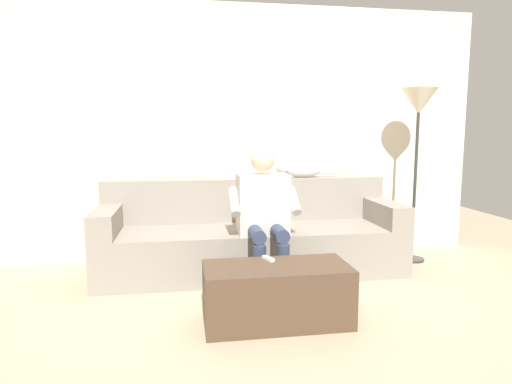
{
  "coord_description": "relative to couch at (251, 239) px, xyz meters",
  "views": [
    {
      "loc": [
        0.59,
        3.74,
        1.26
      ],
      "look_at": [
        0.0,
        0.15,
        0.76
      ],
      "focal_mm": 31.37,
      "sensor_mm": 36.0,
      "label": 1
    }
  ],
  "objects": [
    {
      "name": "coffee_table",
      "position": [
        0.0,
        1.13,
        -0.1
      ],
      "size": [
        0.95,
        0.45,
        0.39
      ],
      "color": "#4C3828",
      "rests_on": "ground"
    },
    {
      "name": "couch",
      "position": [
        0.0,
        0.0,
        0.0
      ],
      "size": [
        2.65,
        0.81,
        0.81
      ],
      "color": "gray",
      "rests_on": "ground"
    },
    {
      "name": "ground_plane",
      "position": [
        0.0,
        0.74,
        -0.29
      ],
      "size": [
        8.0,
        8.0,
        0.0
      ],
      "primitive_type": "plane",
      "color": "tan"
    },
    {
      "name": "cat_on_backrest",
      "position": [
        -0.5,
        -0.26,
        0.61
      ],
      "size": [
        0.6,
        0.14,
        0.18
      ],
      "color": "silver",
      "rests_on": "couch"
    },
    {
      "name": "remote_white",
      "position": [
        0.03,
        1.0,
        0.11
      ],
      "size": [
        0.07,
        0.12,
        0.02
      ],
      "primitive_type": "cube",
      "rotation": [
        0.0,
        0.0,
        5.08
      ],
      "color": "white",
      "rests_on": "coffee_table"
    },
    {
      "name": "back_wall",
      "position": [
        0.0,
        -0.53,
        0.94
      ],
      "size": [
        4.77,
        0.06,
        2.46
      ],
      "primitive_type": "cube",
      "color": "beige",
      "rests_on": "ground"
    },
    {
      "name": "person_solo_seated",
      "position": [
        -0.05,
        0.37,
        0.34
      ],
      "size": [
        0.56,
        0.57,
        1.12
      ],
      "color": "beige",
      "rests_on": "ground"
    },
    {
      "name": "floor_lamp",
      "position": [
        -1.6,
        -0.06,
        1.14
      ],
      "size": [
        0.33,
        0.33,
        1.65
      ],
      "color": "#2D2D2D",
      "rests_on": "ground"
    }
  ]
}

